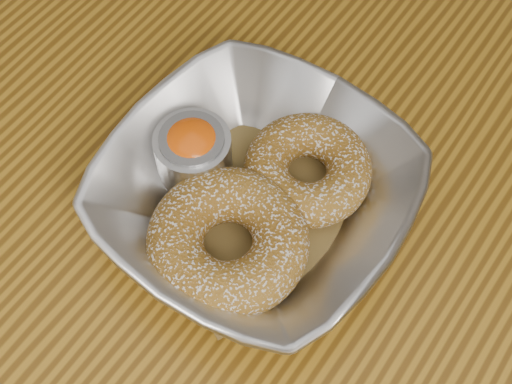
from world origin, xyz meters
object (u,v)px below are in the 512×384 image
Objects in this scene: serving_bowl at (256,195)px; donut_front at (228,241)px; donut_back at (308,169)px; ramekin at (193,153)px.

serving_bowl reaches higher than donut_front.
serving_bowl is at bearing -115.21° from donut_back.
ramekin reaches higher than serving_bowl.
serving_bowl is 2.31× the size of donut_back.
serving_bowl is at bearing 98.87° from donut_front.
donut_back is 0.83× the size of donut_front.
serving_bowl reaches higher than donut_back.
donut_front is 0.07m from ramekin.
donut_front is at bearing -33.60° from ramekin.
donut_back is at bearing 28.81° from ramekin.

